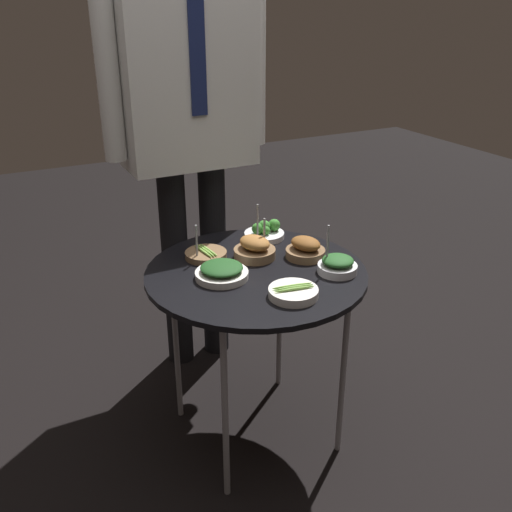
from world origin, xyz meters
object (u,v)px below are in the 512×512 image
at_px(bowl_spinach_front_left, 222,272).
at_px(bowl_asparagus_near_rim, 206,254).
at_px(bowl_broccoli_back_left, 265,232).
at_px(bowl_roast_mid_left, 305,249).
at_px(bowl_spinach_far_rim, 337,265).
at_px(bowl_roast_back_right, 255,249).
at_px(serving_cart, 256,282).
at_px(bowl_asparagus_center, 293,292).
at_px(waiter_figure, 187,100).

relative_size(bowl_spinach_front_left, bowl_asparagus_near_rim, 1.19).
relative_size(bowl_broccoli_back_left, bowl_roast_mid_left, 1.09).
height_order(bowl_spinach_far_rim, bowl_roast_back_right, bowl_spinach_far_rim).
bearing_deg(bowl_spinach_far_rim, bowl_spinach_front_left, 158.84).
bearing_deg(bowl_roast_back_right, bowl_spinach_front_left, -150.97).
xyz_separation_m(serving_cart, bowl_roast_mid_left, (0.19, 0.01, 0.07)).
height_order(bowl_roast_mid_left, bowl_asparagus_near_rim, bowl_asparagus_near_rim).
xyz_separation_m(bowl_roast_mid_left, bowl_asparagus_center, (-0.18, -0.22, -0.02)).
bearing_deg(bowl_roast_mid_left, bowl_spinach_front_left, -177.33).
height_order(serving_cart, bowl_asparagus_near_rim, bowl_asparagus_near_rim).
bearing_deg(bowl_spinach_far_rim, waiter_figure, 106.97).
height_order(bowl_spinach_front_left, bowl_roast_back_right, bowl_roast_back_right).
bearing_deg(bowl_roast_back_right, bowl_asparagus_center, -94.84).
height_order(bowl_spinach_far_rim, bowl_asparagus_near_rim, bowl_spinach_far_rim).
bearing_deg(bowl_spinach_far_rim, bowl_asparagus_center, -160.08).
xyz_separation_m(bowl_spinach_front_left, bowl_spinach_far_rim, (0.34, -0.13, 0.00)).
xyz_separation_m(bowl_roast_mid_left, waiter_figure, (-0.19, 0.55, 0.42)).
bearing_deg(serving_cart, bowl_roast_mid_left, 4.26).
distance_m(bowl_roast_back_right, waiter_figure, 0.64).
xyz_separation_m(serving_cart, bowl_asparagus_center, (0.02, -0.21, 0.06)).
height_order(bowl_roast_back_right, waiter_figure, waiter_figure).
distance_m(bowl_asparagus_center, bowl_asparagus_near_rim, 0.39).
relative_size(bowl_spinach_far_rim, waiter_figure, 0.09).
distance_m(bowl_roast_mid_left, bowl_roast_back_right, 0.17).
bearing_deg(serving_cart, bowl_asparagus_near_rim, 122.44).
height_order(serving_cart, bowl_roast_mid_left, bowl_roast_mid_left).
relative_size(bowl_spinach_front_left, bowl_spinach_far_rim, 1.06).
height_order(bowl_roast_mid_left, bowl_asparagus_center, bowl_roast_mid_left).
bearing_deg(bowl_asparagus_center, bowl_spinach_far_rim, 19.92).
bearing_deg(bowl_asparagus_near_rim, waiter_figure, 74.55).
height_order(bowl_roast_mid_left, bowl_spinach_far_rim, bowl_spinach_far_rim).
height_order(bowl_broccoli_back_left, waiter_figure, waiter_figure).
distance_m(serving_cart, waiter_figure, 0.75).
bearing_deg(bowl_asparagus_near_rim, bowl_roast_mid_left, -26.74).
relative_size(bowl_broccoli_back_left, bowl_asparagus_near_rim, 1.03).
bearing_deg(bowl_asparagus_near_rim, bowl_roast_back_right, -27.50).
bearing_deg(bowl_roast_back_right, bowl_spinach_far_rim, -50.78).
relative_size(bowl_roast_mid_left, waiter_figure, 0.08).
relative_size(bowl_asparagus_center, bowl_spinach_far_rim, 0.93).
relative_size(bowl_spinach_front_left, waiter_figure, 0.10).
height_order(serving_cart, bowl_roast_back_right, bowl_roast_back_right).
bearing_deg(bowl_spinach_front_left, waiter_figure, 77.45).
xyz_separation_m(bowl_roast_mid_left, bowl_asparagus_near_rim, (-0.30, 0.15, -0.02)).
height_order(serving_cart, bowl_asparagus_center, bowl_asparagus_center).
bearing_deg(bowl_broccoli_back_left, bowl_spinach_far_rim, -79.03).
distance_m(bowl_roast_mid_left, waiter_figure, 0.72).
relative_size(serving_cart, waiter_figure, 0.41).
bearing_deg(bowl_asparagus_near_rim, serving_cart, -57.56).
bearing_deg(bowl_roast_mid_left, waiter_figure, 108.57).
bearing_deg(bowl_roast_back_right, serving_cart, -114.68).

